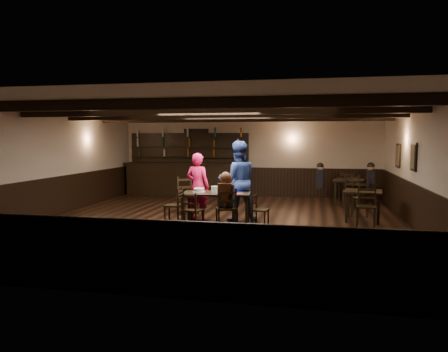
% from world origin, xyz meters
% --- Properties ---
extents(ground, '(10.00, 10.00, 0.00)m').
position_xyz_m(ground, '(0.00, 0.00, 0.00)').
color(ground, black).
rests_on(ground, ground).
extents(room_shell, '(9.02, 10.02, 2.71)m').
position_xyz_m(room_shell, '(0.01, 0.04, 1.75)').
color(room_shell, beige).
rests_on(room_shell, ground).
extents(dining_table, '(1.63, 0.93, 0.75)m').
position_xyz_m(dining_table, '(0.03, -0.23, 0.67)').
color(dining_table, black).
rests_on(dining_table, ground).
extents(chair_near_left, '(0.48, 0.46, 0.82)m').
position_xyz_m(chair_near_left, '(-0.41, -0.82, 0.48)').
color(chair_near_left, black).
rests_on(chair_near_left, ground).
extents(chair_near_right, '(0.55, 0.54, 0.94)m').
position_xyz_m(chair_near_right, '(0.39, -0.81, 0.55)').
color(chair_near_right, black).
rests_on(chair_near_right, ground).
extents(chair_end_left, '(0.39, 0.41, 0.85)m').
position_xyz_m(chair_end_left, '(-0.93, -0.31, 0.50)').
color(chair_end_left, black).
rests_on(chair_end_left, ground).
extents(chair_end_right, '(0.39, 0.41, 0.77)m').
position_xyz_m(chair_end_right, '(1.00, -0.26, 0.45)').
color(chair_end_right, black).
rests_on(chair_end_right, ground).
extents(chair_far_pushed, '(0.65, 0.65, 1.01)m').
position_xyz_m(chair_far_pushed, '(-1.08, 0.98, 0.59)').
color(chair_far_pushed, black).
rests_on(chair_far_pushed, ground).
extents(woman_pink, '(0.66, 0.49, 1.66)m').
position_xyz_m(woman_pink, '(-0.56, 0.26, 0.83)').
color(woman_pink, '#D81461').
rests_on(woman_pink, ground).
extents(man_blue, '(1.15, 1.02, 1.95)m').
position_xyz_m(man_blue, '(0.43, 0.33, 0.98)').
color(man_blue, navy).
rests_on(man_blue, ground).
extents(seated_person, '(0.35, 0.52, 0.85)m').
position_xyz_m(seated_person, '(0.36, -0.76, 0.84)').
color(seated_person, black).
rests_on(seated_person, ground).
extents(cake, '(0.30, 0.30, 0.09)m').
position_xyz_m(cake, '(-0.41, -0.21, 0.79)').
color(cake, white).
rests_on(cake, dining_table).
extents(plate_stack_a, '(0.17, 0.17, 0.16)m').
position_xyz_m(plate_stack_a, '(0.00, -0.30, 0.83)').
color(plate_stack_a, white).
rests_on(plate_stack_a, dining_table).
extents(plate_stack_b, '(0.15, 0.15, 0.17)m').
position_xyz_m(plate_stack_b, '(0.21, -0.12, 0.84)').
color(plate_stack_b, white).
rests_on(plate_stack_b, dining_table).
extents(tea_light, '(0.05, 0.05, 0.06)m').
position_xyz_m(tea_light, '(0.08, -0.10, 0.78)').
color(tea_light, '#A5A8AD').
rests_on(tea_light, dining_table).
extents(salt_shaker, '(0.04, 0.04, 0.10)m').
position_xyz_m(salt_shaker, '(0.34, -0.30, 0.80)').
color(salt_shaker, silver).
rests_on(salt_shaker, dining_table).
extents(pepper_shaker, '(0.04, 0.04, 0.10)m').
position_xyz_m(pepper_shaker, '(0.42, -0.29, 0.80)').
color(pepper_shaker, '#A5A8AD').
rests_on(pepper_shaker, dining_table).
extents(drink_glass, '(0.08, 0.08, 0.12)m').
position_xyz_m(drink_glass, '(0.34, -0.04, 0.81)').
color(drink_glass, silver).
rests_on(drink_glass, dining_table).
extents(menu_red, '(0.36, 0.32, 0.00)m').
position_xyz_m(menu_red, '(0.51, -0.31, 0.75)').
color(menu_red, maroon).
rests_on(menu_red, dining_table).
extents(menu_blue, '(0.27, 0.20, 0.00)m').
position_xyz_m(menu_blue, '(0.51, -0.04, 0.75)').
color(menu_blue, '#0E164A').
rests_on(menu_blue, dining_table).
extents(bar_counter, '(4.52, 0.70, 2.20)m').
position_xyz_m(bar_counter, '(-2.16, 4.72, 0.73)').
color(bar_counter, black).
rests_on(bar_counter, ground).
extents(back_table_a, '(0.99, 0.99, 0.75)m').
position_xyz_m(back_table_a, '(3.43, 0.88, 0.65)').
color(back_table_a, black).
rests_on(back_table_a, ground).
extents(back_table_b, '(1.05, 1.05, 0.75)m').
position_xyz_m(back_table_b, '(3.32, 3.80, 0.65)').
color(back_table_b, black).
rests_on(back_table_b, ground).
extents(bg_patron_left, '(0.26, 0.40, 0.79)m').
position_xyz_m(bg_patron_left, '(2.43, 3.87, 0.86)').
color(bg_patron_left, black).
rests_on(bg_patron_left, ground).
extents(bg_patron_right, '(0.29, 0.42, 0.81)m').
position_xyz_m(bg_patron_right, '(3.95, 3.90, 0.87)').
color(bg_patron_right, black).
rests_on(bg_patron_right, ground).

